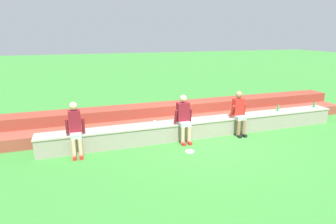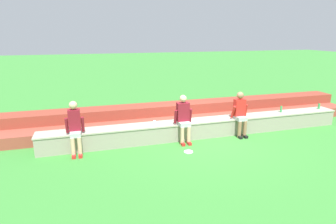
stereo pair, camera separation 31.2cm
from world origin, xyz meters
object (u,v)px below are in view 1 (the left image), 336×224
(water_bottle_mid_right, at_px, (278,108))
(person_center, at_px, (239,112))
(person_far_left, at_px, (75,128))
(plastic_cup_right_end, at_px, (155,123))
(water_bottle_mid_left, at_px, (314,105))
(frisbee, at_px, (190,151))
(person_left_of_center, at_px, (184,117))

(water_bottle_mid_right, bearing_deg, person_center, -169.10)
(person_far_left, bearing_deg, plastic_cup_right_end, 7.33)
(person_far_left, relative_size, water_bottle_mid_left, 6.47)
(plastic_cup_right_end, xyz_separation_m, frisbee, (0.70, -1.05, -0.59))
(water_bottle_mid_right, bearing_deg, plastic_cup_right_end, -179.23)
(water_bottle_mid_left, bearing_deg, plastic_cup_right_end, -179.45)
(person_far_left, xyz_separation_m, water_bottle_mid_right, (6.74, 0.35, -0.12))
(water_bottle_mid_left, xyz_separation_m, plastic_cup_right_end, (-6.11, -0.06, -0.05))
(person_center, xyz_separation_m, frisbee, (-2.01, -0.77, -0.76))
(person_far_left, distance_m, water_bottle_mid_left, 8.36)
(water_bottle_mid_left, bearing_deg, person_center, -174.24)
(person_left_of_center, xyz_separation_m, water_bottle_mid_right, (3.69, 0.36, -0.11))
(person_center, xyz_separation_m, water_bottle_mid_left, (3.40, 0.34, -0.12))
(person_far_left, distance_m, frisbee, 3.14)
(person_left_of_center, height_order, frisbee, person_left_of_center)
(water_bottle_mid_right, xyz_separation_m, frisbee, (-3.80, -1.11, -0.65))
(water_bottle_mid_left, bearing_deg, frisbee, -168.40)
(person_left_of_center, distance_m, water_bottle_mid_right, 3.71)
(water_bottle_mid_left, bearing_deg, person_far_left, -177.62)
(person_far_left, bearing_deg, person_center, 0.05)
(person_left_of_center, bearing_deg, frisbee, -98.45)
(water_bottle_mid_left, height_order, water_bottle_mid_right, water_bottle_mid_right)
(person_left_of_center, relative_size, person_center, 1.01)
(person_center, bearing_deg, frisbee, -159.09)
(plastic_cup_right_end, bearing_deg, frisbee, -56.27)
(plastic_cup_right_end, bearing_deg, person_left_of_center, -20.33)
(person_left_of_center, xyz_separation_m, water_bottle_mid_left, (5.29, 0.36, -0.12))
(water_bottle_mid_left, relative_size, plastic_cup_right_end, 1.94)
(frisbee, bearing_deg, person_left_of_center, 81.55)
(person_center, relative_size, plastic_cup_right_end, 12.24)
(water_bottle_mid_left, bearing_deg, water_bottle_mid_right, 179.93)
(person_far_left, bearing_deg, water_bottle_mid_right, 2.97)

